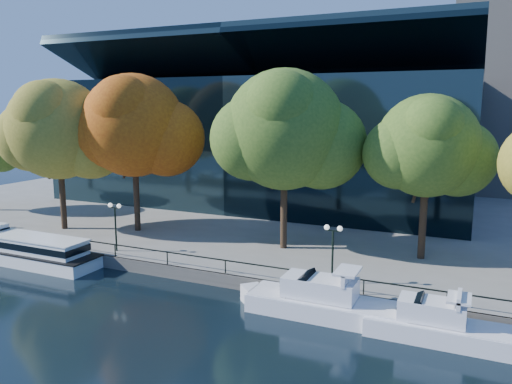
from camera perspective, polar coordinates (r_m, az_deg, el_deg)
The scene contains 13 objects.
ground at distance 36.91m, azimuth -12.92°, elevation -10.94°, with size 160.00×160.00×0.00m, color black.
promenade at distance 68.25m, azimuth 5.78°, elevation -0.70°, with size 90.00×67.08×1.00m.
railing at distance 38.78m, azimuth -10.12°, elevation -6.79°, with size 88.20×0.08×0.99m.
convention_building at distance 64.38m, azimuth 1.20°, elevation 5.90°, with size 50.00×24.57×21.43m.
tour_boat at distance 46.16m, azimuth -25.10°, elevation -5.84°, with size 14.90×3.32×2.83m.
cruiser_near at distance 31.95m, azimuth 7.38°, elevation -12.19°, with size 11.11×2.86×3.22m.
cruiser_far at distance 30.45m, azimuth 19.42°, elevation -14.00°, with size 8.92×2.47×2.91m.
tree_1 at distance 51.30m, azimuth -21.57°, elevation 6.45°, with size 11.94×9.79×14.49m.
tree_2 at distance 48.32m, azimuth -13.67°, elevation 7.15°, with size 12.06×9.89×14.93m.
tree_3 at distance 41.03m, azimuth 3.51°, elevation 6.83°, with size 12.40×10.17×14.97m.
tree_4 at distance 40.30m, azimuth 19.20°, elevation 4.75°, with size 9.86×8.09×12.86m.
lamp_1 at distance 42.74m, azimuth -15.81°, elevation -2.64°, with size 1.26×0.36×4.03m.
lamp_2 at distance 34.14m, azimuth 8.79°, elevation -5.49°, with size 1.26×0.36×4.03m.
Camera 1 is at (21.22, -27.28, 12.96)m, focal length 35.00 mm.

